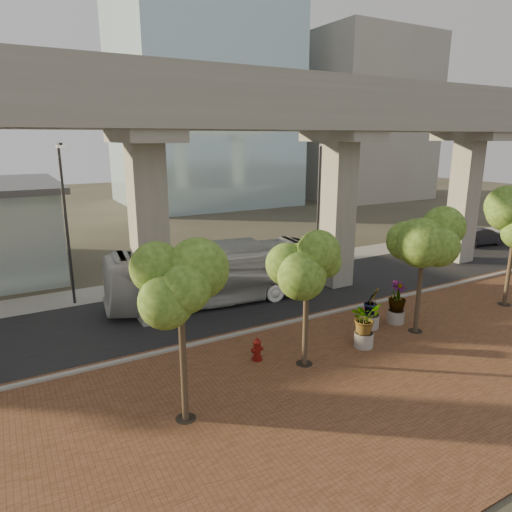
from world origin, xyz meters
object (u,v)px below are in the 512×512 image
parked_car (480,237)px  fire_hydrant (257,349)px  transit_bus (215,275)px  planter_front (365,320)px

parked_car → fire_hydrant: parked_car is taller
transit_bus → parked_car: bearing=-79.0°
transit_bus → planter_front: 9.26m
parked_car → fire_hydrant: size_ratio=4.90×
planter_front → parked_car: bearing=24.2°
planter_front → fire_hydrant: bearing=165.3°
transit_bus → fire_hydrant: bearing=176.5°
transit_bus → fire_hydrant: size_ratio=12.19×
fire_hydrant → planter_front: bearing=-14.7°
transit_bus → parked_car: 26.37m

